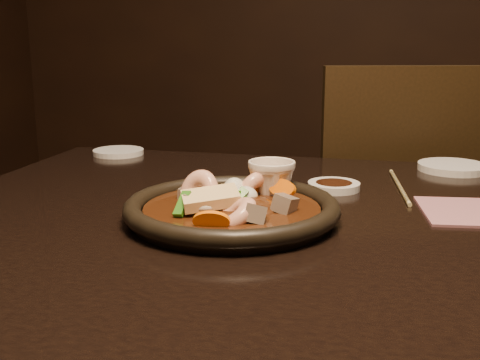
% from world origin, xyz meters
% --- Properties ---
extents(table, '(1.60, 0.90, 0.75)m').
position_xyz_m(table, '(0.00, 0.00, 0.67)').
color(table, black).
rests_on(table, floor).
extents(chair, '(0.55, 0.55, 0.94)m').
position_xyz_m(chair, '(-0.06, 0.68, 0.51)').
color(chair, black).
rests_on(chair, floor).
extents(plate, '(0.31, 0.31, 0.03)m').
position_xyz_m(plate, '(-0.31, -0.03, 0.77)').
color(plate, black).
rests_on(plate, table).
extents(stirfry, '(0.19, 0.22, 0.08)m').
position_xyz_m(stirfry, '(-0.31, -0.03, 0.77)').
color(stirfry, '#321709').
rests_on(stirfry, plate).
extents(soy_dish, '(0.09, 0.09, 0.01)m').
position_xyz_m(soy_dish, '(-0.18, 0.18, 0.76)').
color(soy_dish, silver).
rests_on(soy_dish, table).
extents(saucer_left, '(0.11, 0.11, 0.01)m').
position_xyz_m(saucer_left, '(-0.67, 0.39, 0.76)').
color(saucer_left, silver).
rests_on(saucer_left, table).
extents(saucer_right, '(0.13, 0.13, 0.01)m').
position_xyz_m(saucer_right, '(0.04, 0.38, 0.76)').
color(saucer_right, silver).
rests_on(saucer_right, table).
extents(tea_cup, '(0.10, 0.09, 0.07)m').
position_xyz_m(tea_cup, '(-0.27, 0.07, 0.79)').
color(tea_cup, silver).
rests_on(tea_cup, table).
extents(chopsticks, '(0.03, 0.24, 0.01)m').
position_xyz_m(chopsticks, '(-0.07, 0.22, 0.75)').
color(chopsticks, tan).
rests_on(chopsticks, table).
extents(napkin, '(0.17, 0.17, 0.00)m').
position_xyz_m(napkin, '(0.03, 0.09, 0.75)').
color(napkin, '#965C65').
rests_on(napkin, table).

